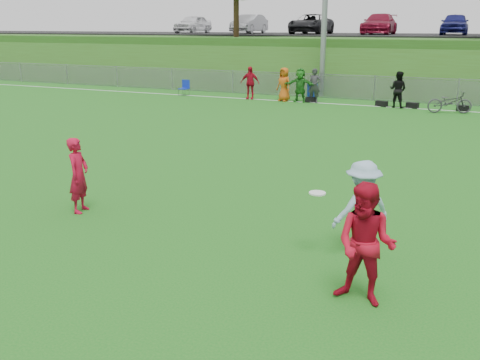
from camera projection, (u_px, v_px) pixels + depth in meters
The scene contains 15 objects.
ground at pixel (181, 234), 10.01m from camera, with size 120.00×120.00×0.00m, color #156418.
sideline_far at pixel (366, 106), 25.84m from camera, with size 60.00×0.10×0.01m, color white.
fence at pixel (374, 88), 27.42m from camera, with size 58.00×0.06×1.30m.
berm at pixel (404, 59), 36.86m from camera, with size 120.00×18.00×3.00m, color #2F5517.
parking_lot at pixel (409, 35), 38.18m from camera, with size 120.00×12.00×0.10m, color black.
car_row at pixel (391, 24), 37.54m from camera, with size 32.04×5.18×1.44m.
spectator_row at pixel (310, 86), 26.71m from camera, with size 8.54×0.83×1.69m.
gear_bags at pixel (390, 104), 25.47m from camera, with size 7.72×0.47×0.26m.
player_red_left at pixel (79, 175), 11.03m from camera, with size 0.57×0.38×1.58m, color #B30C2B.
player_red_center at pixel (366, 245), 7.32m from camera, with size 0.85×0.66×1.75m, color #B30C22.
player_blue at pixel (362, 208), 8.95m from camera, with size 1.06×0.61×1.64m, color #92B3CA.
frisbee at pixel (317, 193), 8.83m from camera, with size 0.28×0.28×0.03m.
recycling_bin at pixel (312, 92), 27.76m from camera, with size 0.55×0.55×0.82m, color #0F2EA5.
camp_chair at pixel (184, 91), 29.53m from camera, with size 0.50×0.51×0.85m.
bicycle at pixel (450, 102), 23.54m from camera, with size 0.66×1.88×0.99m, color #333336.
Camera 1 is at (4.76, -8.10, 3.78)m, focal length 40.00 mm.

